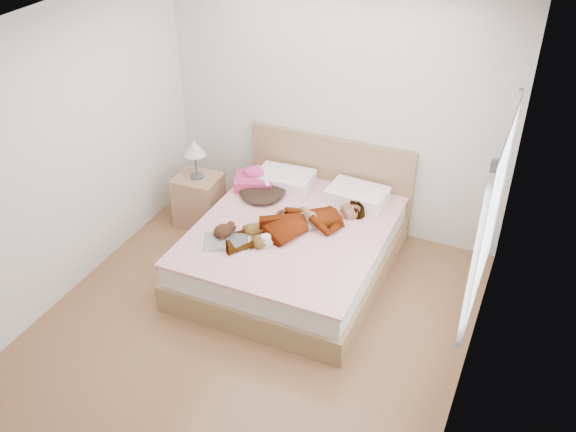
# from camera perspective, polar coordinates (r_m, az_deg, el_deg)

# --- Properties ---
(ground) EXTENTS (4.00, 4.00, 0.00)m
(ground) POSITION_cam_1_polar(r_m,az_deg,el_deg) (5.72, -3.52, -10.17)
(ground) COLOR #512E19
(ground) RESTS_ON ground
(woman) EXTENTS (1.41, 1.47, 0.20)m
(woman) POSITION_cam_1_polar(r_m,az_deg,el_deg) (6.00, 0.76, -0.31)
(woman) COLOR white
(woman) RESTS_ON bed
(hair) EXTENTS (0.63, 0.70, 0.09)m
(hair) POSITION_cam_1_polar(r_m,az_deg,el_deg) (6.58, -2.25, 2.34)
(hair) COLOR black
(hair) RESTS_ON bed
(phone) EXTENTS (0.10, 0.09, 0.05)m
(phone) POSITION_cam_1_polar(r_m,az_deg,el_deg) (6.45, -1.91, 3.02)
(phone) COLOR silver
(phone) RESTS_ON bed
(room_shell) EXTENTS (4.00, 4.00, 4.00)m
(room_shell) POSITION_cam_1_polar(r_m,az_deg,el_deg) (4.64, 17.52, 0.02)
(room_shell) COLOR white
(room_shell) RESTS_ON ground
(bed) EXTENTS (1.80, 2.08, 1.00)m
(bed) POSITION_cam_1_polar(r_m,az_deg,el_deg) (6.27, 0.69, -2.40)
(bed) COLOR brown
(bed) RESTS_ON ground
(towel) EXTENTS (0.48, 0.43, 0.20)m
(towel) POSITION_cam_1_polar(r_m,az_deg,el_deg) (6.69, -3.04, 3.24)
(towel) COLOR #E63E8B
(towel) RESTS_ON bed
(magazine) EXTENTS (0.54, 0.47, 0.03)m
(magazine) POSITION_cam_1_polar(r_m,az_deg,el_deg) (5.90, -5.58, -2.25)
(magazine) COLOR silver
(magazine) RESTS_ON bed
(coffee_mug) EXTENTS (0.14, 0.12, 0.10)m
(coffee_mug) POSITION_cam_1_polar(r_m,az_deg,el_deg) (5.81, -1.93, -2.19)
(coffee_mug) COLOR silver
(coffee_mug) RESTS_ON bed
(plush_toy) EXTENTS (0.21, 0.26, 0.13)m
(plush_toy) POSITION_cam_1_polar(r_m,az_deg,el_deg) (5.94, -5.68, -1.27)
(plush_toy) COLOR black
(plush_toy) RESTS_ON bed
(nightstand) EXTENTS (0.48, 0.43, 0.99)m
(nightstand) POSITION_cam_1_polar(r_m,az_deg,el_deg) (6.97, -7.94, 1.77)
(nightstand) COLOR olive
(nightstand) RESTS_ON ground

